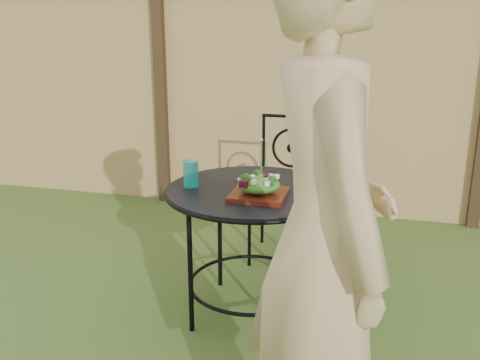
# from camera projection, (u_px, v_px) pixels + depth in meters

# --- Properties ---
(fence) EXTENTS (8.00, 0.12, 1.90)m
(fence) POSITION_uv_depth(u_px,v_px,m) (313.00, 100.00, 4.32)
(fence) COLOR tan
(fence) RESTS_ON ground
(patio_table) EXTENTS (0.92, 0.92, 0.72)m
(patio_table) POSITION_uv_depth(u_px,v_px,m) (252.00, 213.00, 2.83)
(patio_table) COLOR black
(patio_table) RESTS_ON ground
(patio_chair) EXTENTS (0.46, 0.46, 0.95)m
(patio_chair) POSITION_uv_depth(u_px,v_px,m) (287.00, 184.00, 3.60)
(patio_chair) COLOR black
(patio_chair) RESTS_ON ground
(diner) EXTENTS (0.67, 0.79, 1.84)m
(diner) POSITION_uv_depth(u_px,v_px,m) (324.00, 240.00, 1.64)
(diner) COLOR tan
(diner) RESTS_ON ground
(salad_plate) EXTENTS (0.27, 0.27, 0.02)m
(salad_plate) POSITION_uv_depth(u_px,v_px,m) (259.00, 194.00, 2.65)
(salad_plate) COLOR #401309
(salad_plate) RESTS_ON patio_table
(salad) EXTENTS (0.21, 0.21, 0.08)m
(salad) POSITION_uv_depth(u_px,v_px,m) (259.00, 184.00, 2.64)
(salad) COLOR #235614
(salad) RESTS_ON salad_plate
(fork) EXTENTS (0.01, 0.01, 0.18)m
(fork) POSITION_uv_depth(u_px,v_px,m) (261.00, 159.00, 2.60)
(fork) COLOR silver
(fork) RESTS_ON salad
(drinking_glass) EXTENTS (0.08, 0.08, 0.14)m
(drinking_glass) POSITION_uv_depth(u_px,v_px,m) (191.00, 174.00, 2.80)
(drinking_glass) COLOR #0EA6A0
(drinking_glass) RESTS_ON patio_table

